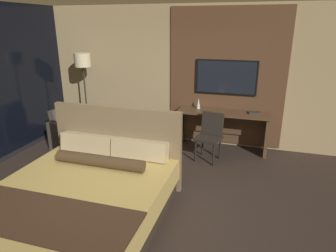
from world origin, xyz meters
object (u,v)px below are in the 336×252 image
bed (85,195)px  floor_lamp (83,67)px  desk (222,124)px  armchair_by_window (73,134)px  book (254,113)px  desk_chair (210,133)px  tv (226,77)px  vase_tall (198,103)px

bed → floor_lamp: (-1.54, 2.64, 1.24)m
desk → armchair_by_window: size_ratio=2.16×
bed → floor_lamp: bearing=120.2°
book → desk_chair: bearing=-141.8°
tv → vase_tall: 0.74m
book → bed: bearing=-125.1°
bed → floor_lamp: size_ratio=1.18×
floor_lamp → armchair_by_window: bearing=-90.3°
tv → armchair_by_window: size_ratio=1.47×
armchair_by_window → desk: bearing=-67.8°
desk → vase_tall: vase_tall is taller
tv → vase_tall: bearing=-166.7°
floor_lamp → desk: bearing=3.4°
desk → desk_chair: bearing=-105.2°
floor_lamp → book: bearing=3.3°
vase_tall → book: size_ratio=0.89×
desk → book: bearing=3.1°
armchair_by_window → book: (3.54, 0.80, 0.52)m
armchair_by_window → bed: bearing=-135.4°
armchair_by_window → vase_tall: (2.44, 0.85, 0.62)m
book → tv: bearing=163.9°
tv → desk: bearing=-90.0°
bed → desk: size_ratio=1.23×
desk_chair → armchair_by_window: 2.82m
desk_chair → floor_lamp: (-2.80, 0.38, 1.04)m
tv → vase_tall: (-0.51, -0.12, -0.53)m
floor_lamp → vase_tall: (2.44, 0.26, -0.66)m
bed → desk: bed is taller
bed → floor_lamp: 3.30m
bed → desk_chair: (1.26, 2.26, 0.20)m
desk → tv: (0.00, 0.20, 0.90)m
armchair_by_window → vase_tall: 2.66m
desk → book: 0.65m
tv → floor_lamp: (-2.95, -0.38, 0.13)m
armchair_by_window → book: size_ratio=3.27×
desk → book: (0.59, 0.03, 0.27)m
desk → floor_lamp: floor_lamp is taller
floor_lamp → book: (3.54, 0.21, -0.76)m
desk_chair → vase_tall: size_ratio=3.96×
armchair_by_window → book: bearing=-69.7°
desk → book: book is taller
bed → desk_chair: 2.60m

